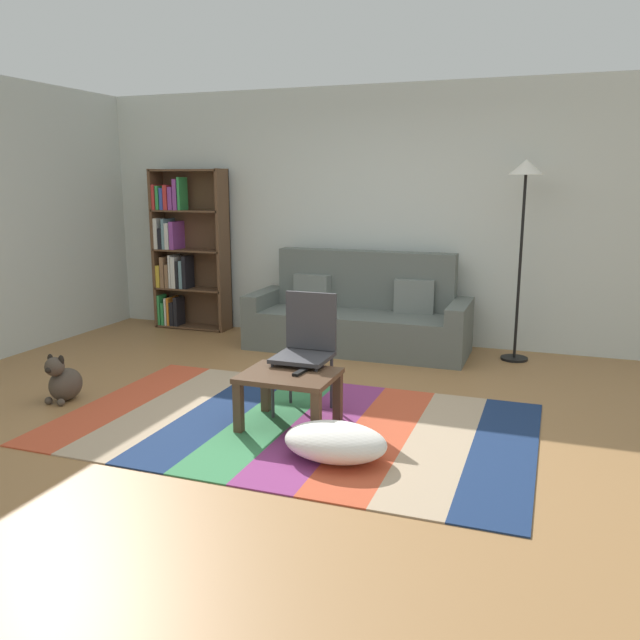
% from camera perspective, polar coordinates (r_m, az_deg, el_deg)
% --- Properties ---
extents(ground_plane, '(14.00, 14.00, 0.00)m').
position_cam_1_polar(ground_plane, '(4.98, -1.50, -8.16)').
color(ground_plane, '#9E7042').
extents(back_wall, '(6.80, 0.10, 2.70)m').
position_cam_1_polar(back_wall, '(7.12, 6.03, 9.01)').
color(back_wall, silver).
rests_on(back_wall, ground_plane).
extents(left_wall, '(0.10, 5.50, 2.70)m').
position_cam_1_polar(left_wall, '(7.23, -25.40, 7.97)').
color(left_wall, silver).
rests_on(left_wall, ground_plane).
extents(rug, '(3.35, 2.06, 0.01)m').
position_cam_1_polar(rug, '(4.77, -2.33, -9.05)').
color(rug, '#C64C2D').
rests_on(rug, ground_plane).
extents(couch, '(2.26, 0.80, 1.00)m').
position_cam_1_polar(couch, '(6.79, 3.41, 0.26)').
color(couch, '#59605B').
rests_on(couch, ground_plane).
extents(bookshelf, '(0.90, 0.28, 1.85)m').
position_cam_1_polar(bookshelf, '(7.87, -11.88, 5.93)').
color(bookshelf, brown).
rests_on(bookshelf, ground_plane).
extents(coffee_table, '(0.65, 0.53, 0.39)m').
position_cam_1_polar(coffee_table, '(4.63, -2.71, -5.53)').
color(coffee_table, '#513826').
rests_on(coffee_table, rug).
extents(pouf, '(0.66, 0.46, 0.23)m').
position_cam_1_polar(pouf, '(4.15, 1.34, -10.57)').
color(pouf, white).
rests_on(pouf, rug).
extents(dog, '(0.22, 0.35, 0.40)m').
position_cam_1_polar(dog, '(5.59, -21.45, -5.01)').
color(dog, '#473D33').
rests_on(dog, ground_plane).
extents(standing_lamp, '(0.32, 0.32, 1.91)m').
position_cam_1_polar(standing_lamp, '(6.48, 17.41, 10.43)').
color(standing_lamp, black).
rests_on(standing_lamp, ground_plane).
extents(tv_remote, '(0.06, 0.15, 0.02)m').
position_cam_1_polar(tv_remote, '(4.58, -1.78, -4.59)').
color(tv_remote, black).
rests_on(tv_remote, coffee_table).
extents(folding_chair, '(0.40, 0.40, 0.90)m').
position_cam_1_polar(folding_chair, '(4.90, -1.17, -1.96)').
color(folding_chair, '#38383D').
rests_on(folding_chair, ground_plane).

